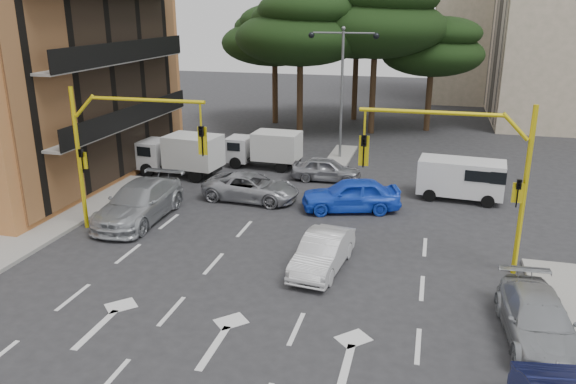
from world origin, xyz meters
name	(u,v)px	position (x,y,z in m)	size (l,w,h in m)	color
ground	(266,270)	(0.00, 0.00, 0.00)	(120.00, 120.00, 0.00)	#28282B
median_strip	(340,158)	(0.00, 16.00, 0.07)	(1.40, 6.00, 0.15)	gray
apartment_beige_far	(521,13)	(12.95, 44.00, 8.35)	(16.20, 12.15, 16.70)	tan
pine_left_near	(301,28)	(-3.94, 21.96, 7.60)	(9.15, 9.15, 10.23)	#382616
pine_center	(377,17)	(1.06, 23.96, 8.30)	(9.98, 9.98, 11.16)	#382616
pine_left_far	(275,35)	(-6.94, 25.96, 6.91)	(8.32, 8.32, 9.30)	#382616
pine_right	(434,47)	(5.06, 25.96, 6.22)	(7.49, 7.49, 8.37)	#382616
pine_back	(358,25)	(-0.94, 28.96, 7.60)	(9.15, 9.15, 10.23)	#382616
signal_mast_right	(472,164)	(6.80, 1.99, 3.88)	(5.79, 0.37, 6.00)	yellow
signal_mast_left	(116,141)	(-6.80, 1.99, 3.88)	(5.79, 0.37, 6.00)	yellow
street_lamp_center	(342,70)	(0.00, 16.00, 5.43)	(4.16, 0.36, 7.77)	slate
car_white_hatch	(323,252)	(1.96, 0.59, 0.66)	(1.39, 3.99, 1.32)	silver
car_blue_compact	(351,195)	(2.02, 6.94, 0.77)	(1.81, 4.50, 1.53)	blue
car_silver_wagon	(139,202)	(-6.83, 3.43, 0.81)	(2.28, 5.61, 1.63)	#A9ADB1
car_silver_cross_a	(251,187)	(-2.88, 7.20, 0.65)	(2.15, 4.66, 1.30)	#9FA1A7
car_silver_cross_b	(326,169)	(0.04, 11.30, 0.63)	(1.50, 3.72, 1.27)	#94959C
car_silver_parked	(538,320)	(8.70, -2.37, 0.65)	(1.83, 4.50, 1.30)	#999CA0
van_white	(461,179)	(6.96, 9.90, 1.00)	(1.82, 4.02, 2.01)	white
box_truck_a	(180,155)	(-8.00, 10.17, 1.18)	(2.01, 4.78, 2.35)	silver
box_truck_b	(264,149)	(-3.98, 12.98, 1.08)	(1.84, 4.37, 2.15)	silver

